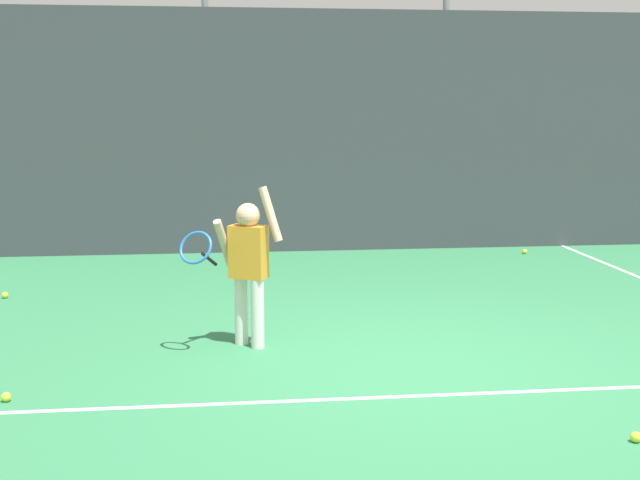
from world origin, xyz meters
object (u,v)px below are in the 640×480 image
object	(u,v)px
tennis_ball_1	(525,251)
tennis_ball_6	(255,288)
tennis_ball_4	(6,397)
tennis_player	(246,261)
tennis_ball_0	(636,437)
tennis_ball_5	(5,295)

from	to	relation	value
tennis_ball_1	tennis_ball_6	size ratio (longest dim) A/B	1.00
tennis_ball_4	tennis_ball_6	distance (m)	3.75
tennis_ball_1	tennis_ball_4	distance (m)	7.60
tennis_player	tennis_ball_6	xyz separation A→B (m)	(0.14, 2.12, -0.69)
tennis_ball_0	tennis_ball_5	distance (m)	6.45
tennis_ball_0	tennis_ball_1	world-z (taller)	same
tennis_ball_4	tennis_ball_0	bearing A→B (deg)	-16.56
tennis_ball_0	tennis_ball_6	bearing A→B (deg)	115.28
tennis_ball_0	tennis_player	bearing A→B (deg)	133.97
tennis_player	tennis_ball_4	xyz separation A→B (m)	(-1.68, -1.16, -0.69)
tennis_ball_4	tennis_ball_6	size ratio (longest dim) A/B	1.00
tennis_player	tennis_ball_5	size ratio (longest dim) A/B	20.46
tennis_ball_5	tennis_ball_6	world-z (taller)	same
tennis_ball_6	tennis_ball_0	bearing A→B (deg)	-64.72
tennis_ball_0	tennis_ball_6	size ratio (longest dim) A/B	1.00
tennis_player	tennis_ball_1	distance (m)	5.63
tennis_ball_4	tennis_player	bearing A→B (deg)	34.69
tennis_ball_0	tennis_ball_5	size ratio (longest dim) A/B	1.00
tennis_ball_6	tennis_player	bearing A→B (deg)	-93.89
tennis_ball_6	tennis_ball_4	bearing A→B (deg)	-119.03
tennis_ball_4	tennis_ball_5	size ratio (longest dim) A/B	1.00
tennis_player	tennis_ball_4	size ratio (longest dim) A/B	20.46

